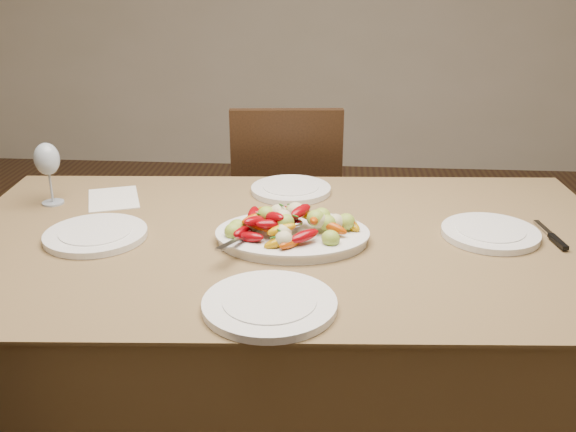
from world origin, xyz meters
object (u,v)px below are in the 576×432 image
(chair_far, at_px, (286,211))
(plate_right, at_px, (490,233))
(plate_near, at_px, (270,305))
(plate_left, at_px, (96,235))
(serving_platter, at_px, (292,237))
(plate_far, at_px, (291,190))
(dining_table, at_px, (288,355))
(wine_glass, at_px, (49,172))

(chair_far, xyz_separation_m, plate_right, (0.63, -0.86, 0.29))
(chair_far, bearing_deg, plate_near, 87.63)
(plate_left, height_order, plate_near, same)
(serving_platter, relative_size, plate_far, 1.55)
(chair_far, height_order, serving_platter, chair_far)
(dining_table, bearing_deg, plate_far, 92.91)
(dining_table, relative_size, serving_platter, 4.62)
(dining_table, relative_size, plate_far, 7.15)
(dining_table, relative_size, plate_near, 6.27)
(plate_far, bearing_deg, wine_glass, -167.75)
(dining_table, xyz_separation_m, plate_left, (-0.52, -0.05, 0.39))
(plate_right, bearing_deg, plate_near, -142.32)
(plate_far, height_order, wine_glass, wine_glass)
(dining_table, xyz_separation_m, chair_far, (-0.08, 0.91, 0.10))
(serving_platter, relative_size, plate_left, 1.45)
(chair_far, bearing_deg, plate_far, 90.86)
(chair_far, bearing_deg, plate_left, 59.93)
(chair_far, height_order, plate_left, chair_far)
(dining_table, xyz_separation_m, serving_platter, (0.01, -0.03, 0.39))
(plate_far, xyz_separation_m, plate_near, (0.01, -0.74, 0.00))
(plate_right, bearing_deg, chair_far, 126.07)
(dining_table, height_order, serving_platter, serving_platter)
(serving_platter, xyz_separation_m, plate_right, (0.54, 0.07, -0.00))
(dining_table, distance_m, plate_left, 0.65)
(serving_platter, distance_m, plate_left, 0.53)
(plate_left, height_order, plate_far, same)
(plate_left, xyz_separation_m, plate_right, (1.07, 0.10, 0.00))
(wine_glass, bearing_deg, plate_left, -47.64)
(plate_left, bearing_deg, plate_far, 39.01)
(serving_platter, height_order, wine_glass, wine_glass)
(plate_right, height_order, plate_far, same)
(plate_right, bearing_deg, plate_far, 151.34)
(plate_right, height_order, wine_glass, wine_glass)
(chair_far, relative_size, wine_glass, 4.64)
(chair_far, height_order, plate_right, chair_far)
(plate_right, relative_size, plate_far, 1.02)
(chair_far, distance_m, plate_left, 1.09)
(plate_right, bearing_deg, serving_platter, -172.06)
(plate_near, bearing_deg, plate_far, 90.60)
(plate_left, relative_size, plate_far, 1.07)
(wine_glass, bearing_deg, plate_right, -6.72)
(serving_platter, bearing_deg, plate_far, 94.77)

